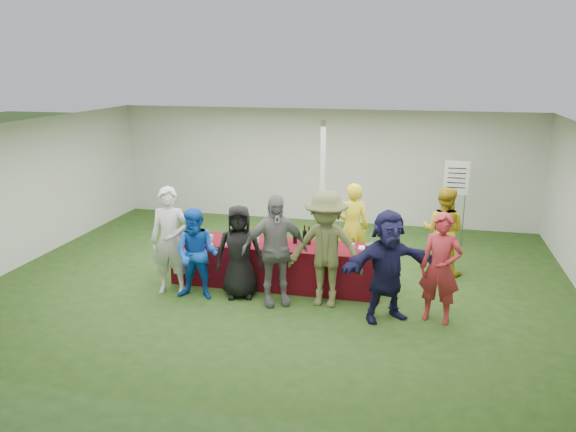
% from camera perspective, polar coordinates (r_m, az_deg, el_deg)
% --- Properties ---
extents(ground, '(60.00, 60.00, 0.00)m').
position_cam_1_polar(ground, '(10.06, -0.62, -6.46)').
color(ground, '#284719').
rests_on(ground, ground).
extents(tent, '(10.00, 10.00, 10.00)m').
position_cam_1_polar(tent, '(10.68, 3.51, 2.41)').
color(tent, white).
rests_on(tent, ground).
extents(serving_table, '(3.60, 0.80, 0.75)m').
position_cam_1_polar(serving_table, '(9.71, -1.15, -4.92)').
color(serving_table, maroon).
rests_on(serving_table, ground).
extents(wine_bottles, '(0.58, 0.12, 0.32)m').
position_cam_1_polar(wine_bottles, '(9.54, 2.31, -2.15)').
color(wine_bottles, black).
rests_on(wine_bottles, serving_table).
extents(wine_glasses, '(2.82, 0.15, 0.16)m').
position_cam_1_polar(wine_glasses, '(9.48, -5.03, -2.37)').
color(wine_glasses, silver).
rests_on(wine_glasses, serving_table).
extents(water_bottle, '(0.07, 0.07, 0.23)m').
position_cam_1_polar(water_bottle, '(9.62, -0.93, -2.09)').
color(water_bottle, silver).
rests_on(water_bottle, serving_table).
extents(bar_towel, '(0.25, 0.18, 0.03)m').
position_cam_1_polar(bar_towel, '(9.38, 7.95, -3.27)').
color(bar_towel, white).
rests_on(bar_towel, serving_table).
extents(dump_bucket, '(0.23, 0.23, 0.18)m').
position_cam_1_polar(dump_bucket, '(9.09, 8.50, -3.39)').
color(dump_bucket, slate).
rests_on(dump_bucket, serving_table).
extents(wine_list_sign, '(0.50, 0.03, 1.80)m').
position_cam_1_polar(wine_list_sign, '(12.06, 16.70, 3.11)').
color(wine_list_sign, slate).
rests_on(wine_list_sign, ground).
extents(staff_pourer, '(0.67, 0.51, 1.66)m').
position_cam_1_polar(staff_pourer, '(10.28, 6.55, -1.18)').
color(staff_pourer, yellow).
rests_on(staff_pourer, ground).
extents(staff_back, '(0.91, 0.78, 1.61)m').
position_cam_1_polar(staff_back, '(10.51, 15.47, -1.43)').
color(staff_back, gold).
rests_on(staff_back, ground).
extents(customer_0, '(0.71, 0.52, 1.80)m').
position_cam_1_polar(customer_0, '(9.43, -11.87, -2.48)').
color(customer_0, beige).
rests_on(customer_0, ground).
extents(customer_1, '(0.75, 0.60, 1.51)m').
position_cam_1_polar(customer_1, '(9.16, -9.23, -3.86)').
color(customer_1, blue).
rests_on(customer_1, ground).
extents(customer_2, '(0.86, 0.67, 1.54)m').
position_cam_1_polar(customer_2, '(9.14, -4.96, -3.63)').
color(customer_2, black).
rests_on(customer_2, ground).
extents(customer_3, '(1.13, 0.85, 1.79)m').
position_cam_1_polar(customer_3, '(8.80, -1.36, -3.48)').
color(customer_3, slate).
rests_on(customer_3, ground).
extents(customer_4, '(1.24, 0.77, 1.86)m').
position_cam_1_polar(customer_4, '(8.75, 3.85, -3.39)').
color(customer_4, brown).
rests_on(customer_4, ground).
extents(customer_5, '(1.60, 1.23, 1.69)m').
position_cam_1_polar(customer_5, '(8.41, 10.06, -5.00)').
color(customer_5, '#17163D').
rests_on(customer_5, ground).
extents(customer_6, '(0.68, 0.52, 1.66)m').
position_cam_1_polar(customer_6, '(8.53, 15.22, -5.14)').
color(customer_6, '#A6252D').
rests_on(customer_6, ground).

